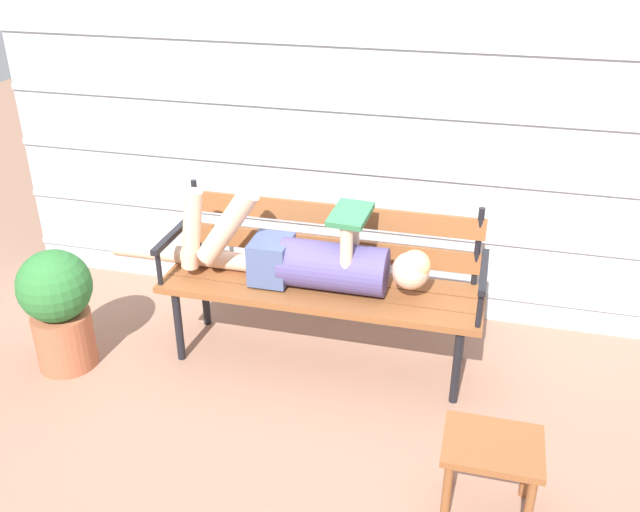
{
  "coord_description": "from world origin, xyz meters",
  "views": [
    {
      "loc": [
        0.79,
        -2.91,
        2.26
      ],
      "look_at": [
        0.0,
        0.15,
        0.64
      ],
      "focal_mm": 38.9,
      "sensor_mm": 36.0,
      "label": 1
    }
  ],
  "objects_px": {
    "reclining_person": "(304,258)",
    "footstool": "(492,457)",
    "park_bench": "(323,273)",
    "potted_plant": "(58,305)"
  },
  "relations": [
    {
      "from": "park_bench",
      "to": "potted_plant",
      "type": "distance_m",
      "value": 1.4
    },
    {
      "from": "footstool",
      "to": "park_bench",
      "type": "bearing_deg",
      "value": 134.72
    },
    {
      "from": "footstool",
      "to": "potted_plant",
      "type": "bearing_deg",
      "value": 167.79
    },
    {
      "from": "park_bench",
      "to": "footstool",
      "type": "bearing_deg",
      "value": -45.28
    },
    {
      "from": "footstool",
      "to": "potted_plant",
      "type": "height_order",
      "value": "potted_plant"
    },
    {
      "from": "park_bench",
      "to": "footstool",
      "type": "relative_size",
      "value": 4.32
    },
    {
      "from": "footstool",
      "to": "reclining_person",
      "type": "bearing_deg",
      "value": 139.42
    },
    {
      "from": "footstool",
      "to": "potted_plant",
      "type": "xyz_separation_m",
      "value": [
        -2.25,
        0.49,
        0.08
      ]
    },
    {
      "from": "reclining_person",
      "to": "footstool",
      "type": "height_order",
      "value": "reclining_person"
    },
    {
      "from": "footstool",
      "to": "potted_plant",
      "type": "relative_size",
      "value": 0.58
    }
  ]
}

